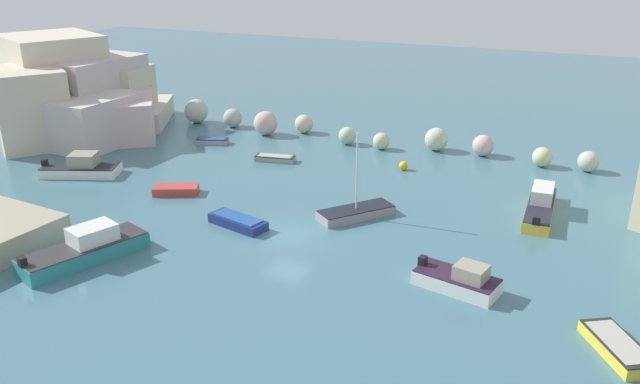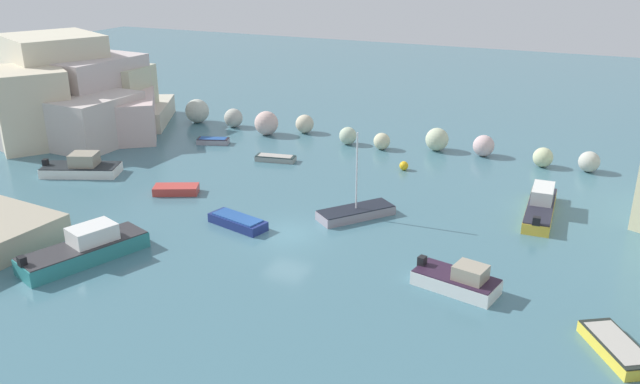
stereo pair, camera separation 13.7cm
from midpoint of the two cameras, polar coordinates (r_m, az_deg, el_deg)
The scene contains 14 objects.
cove_water at distance 38.61m, azimuth -3.04°, elevation -3.73°, with size 160.00×160.00×0.00m, color #436F7E.
cliff_headland_left at distance 63.60m, azimuth -21.38°, elevation 7.70°, with size 19.48×18.92×8.60m.
rock_breakwater at distance 57.13m, azimuth 0.97°, elevation 5.58°, with size 37.46×3.95×2.29m.
channel_buoy at distance 49.79m, azimuth 7.33°, elevation 2.34°, with size 0.69×0.69×0.69m, color gold.
moored_boat_0 at distance 43.53m, azimuth 18.88°, elevation -1.10°, with size 1.84×6.98×1.65m.
moored_boat_1 at distance 51.61m, azimuth -4.08°, elevation 3.01°, with size 3.34×1.64×0.47m.
moored_boat_2 at distance 33.11m, azimuth 12.10°, elevation -7.61°, with size 4.47×2.71×1.52m.
moored_boat_3 at distance 37.50m, azimuth -20.13°, elevation -4.75°, with size 4.37×7.19×1.85m.
moored_boat_4 at distance 56.83m, azimuth -9.58°, elevation 4.49°, with size 2.92×1.91×0.51m.
moored_boat_5 at distance 51.46m, azimuth -20.47°, elevation 2.04°, with size 6.05×4.25×1.69m.
moored_boat_6 at distance 40.84m, azimuth 3.11°, elevation -1.79°, with size 4.38×4.91×5.56m.
moored_boat_7 at distance 39.79m, azimuth -7.39°, elevation -2.62°, with size 4.09×2.28×0.65m.
moored_boat_8 at distance 30.58m, azimuth 24.74°, elevation -12.35°, with size 3.28×3.97×0.59m.
moored_boat_9 at distance 45.77m, azimuth -12.73°, elevation 0.20°, with size 3.33×2.55×0.57m.
Camera 1 is at (16.11, -31.16, 16.14)m, focal length 36.11 mm.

